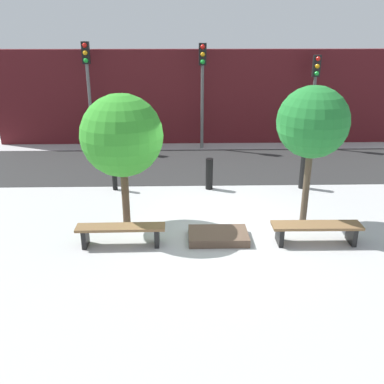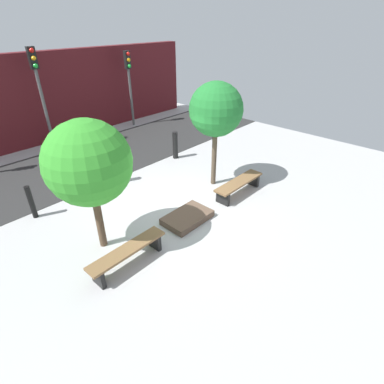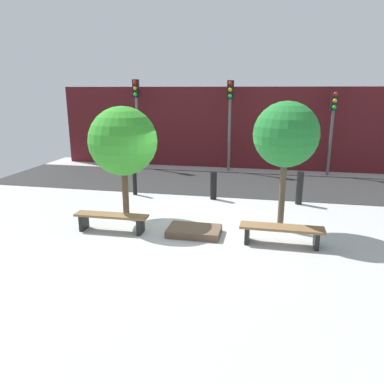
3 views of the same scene
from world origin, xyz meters
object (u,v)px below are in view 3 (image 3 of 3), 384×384
Objects in this scene: planter_bed at (194,231)px; tree_behind_left_bench at (123,142)px; bollard_center at (300,188)px; traffic_light_west at (137,108)px; traffic_light_mid_west at (230,110)px; tree_behind_right_bench at (286,135)px; bench_right at (281,231)px; traffic_light_mid_east at (333,118)px; bollard_far_left at (135,181)px; bench_left at (111,219)px; bollard_left at (213,186)px.

tree_behind_left_bench is (-2.13, 0.82, 2.09)m from planter_bed.
bollard_center is 8.62m from traffic_light_west.
tree_behind_right_bench is at bearing -73.04° from traffic_light_mid_west.
bench_right is 4.75m from tree_behind_left_bench.
tree_behind_left_bench reaches higher than planter_bed.
tree_behind_right_bench reaches higher than bench_right.
tree_behind_left_bench is 7.30m from traffic_light_west.
traffic_light_mid_west is at bearing 105.57° from bench_right.
tree_behind_left_bench is 0.95× the size of tree_behind_right_bench.
tree_behind_right_bench is 7.29m from traffic_light_mid_west.
traffic_light_mid_west is 1.12× the size of traffic_light_mid_east.
planter_bed is (-2.13, 0.20, -0.24)m from bench_right.
planter_bed is at bearing -158.94° from tree_behind_right_bench.
bollard_far_left is (-4.88, 3.44, 0.15)m from bench_right.
tree_behind_left_bench is at bearing -75.51° from bollard_far_left.
traffic_light_mid_west is at bearing 106.96° from tree_behind_right_bench.
bench_left is 0.49× the size of traffic_light_mid_west.
bollard_center is at bearing 80.37° from bench_right.
tree_behind_left_bench is 0.80× the size of traffic_light_mid_west.
tree_behind_right_bench is at bearing -104.49° from bollard_center.
bench_right is at bearing -100.31° from bollard_center.
traffic_light_west is at bearing 132.93° from bollard_left.
traffic_light_mid_west is at bearing 121.13° from bollard_center.
tree_behind_left_bench is 5.69m from bollard_center.
tree_behind_right_bench is at bearing -26.38° from bollard_far_left.
traffic_light_mid_west is at bearing -0.00° from traffic_light_west.
traffic_light_mid_east reaches higher than planter_bed.
bollard_left is at bearing 122.41° from bench_right.
bench_right is at bearing -0.67° from bench_left.
traffic_light_west is 4.24m from traffic_light_mid_west.
bench_left reaches higher than planter_bed.
tree_behind_right_bench is (-0.00, 1.02, 2.13)m from bench_right.
planter_bed is 0.42× the size of tree_behind_left_bench.
tree_behind_right_bench reaches higher than bench_left.
bollard_far_left is 1.05× the size of bollard_left.
traffic_light_west reaches higher than traffic_light_mid_east.
planter_bed is 9.25m from traffic_light_west.
bollard_left is at bearing -132.93° from traffic_light_mid_east.
bollard_left is (-2.13, 2.42, -2.00)m from tree_behind_right_bench.
bollard_left is 6.62m from traffic_light_west.
bench_left is at bearing -166.52° from tree_behind_right_bench.
bollard_far_left is (-0.62, 3.44, 0.15)m from bench_left.
bollard_left is 0.23× the size of traffic_light_west.
bollard_far_left reaches higher than bollard_left.
planter_bed is 0.40× the size of tree_behind_right_bench.
bench_right is 3.50m from bollard_center.
tree_behind_right_bench is 3.11× the size of bollard_center.
traffic_light_mid_west is (2.75, 4.55, 2.21)m from bollard_far_left.
tree_behind_left_bench is at bearing 167.20° from bench_right.
traffic_light_mid_east is (4.24, 4.55, 1.96)m from bollard_left.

